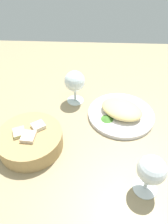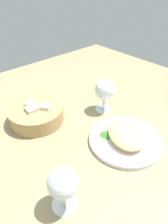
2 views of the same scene
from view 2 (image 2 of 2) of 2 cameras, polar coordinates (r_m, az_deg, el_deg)
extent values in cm
cube|color=#9B8864|center=(71.42, 3.32, -6.69)|extent=(140.00, 140.00, 2.00)
cylinder|color=silver|center=(68.64, 11.62, -7.76)|extent=(24.07, 24.07, 1.40)
ellipsoid|color=#E5CA7D|center=(66.93, 11.89, -6.18)|extent=(18.94, 17.73, 3.70)
cone|color=#46842F|center=(67.85, 6.40, -6.16)|extent=(4.42, 4.42, 1.32)
cylinder|color=tan|center=(76.60, -13.35, -0.63)|extent=(19.95, 19.95, 5.71)
cube|color=beige|center=(77.55, -14.67, 1.48)|extent=(4.81, 5.00, 3.90)
cube|color=beige|center=(74.67, -14.41, -0.10)|extent=(4.15, 4.56, 4.32)
cube|color=beige|center=(74.65, -10.83, 0.81)|extent=(5.06, 4.98, 3.78)
cylinder|color=silver|center=(82.09, 5.54, 0.85)|extent=(6.60, 6.60, 0.60)
cylinder|color=silver|center=(80.55, 5.65, 2.44)|extent=(1.00, 1.00, 4.87)
sphere|color=silver|center=(77.24, 5.93, 6.36)|extent=(7.80, 7.80, 7.80)
cylinder|color=silver|center=(54.23, -5.44, -24.54)|extent=(6.45, 6.45, 0.60)
cylinder|color=silver|center=(51.99, -5.61, -23.13)|extent=(1.00, 1.00, 4.60)
sphere|color=silver|center=(47.03, -6.05, -19.44)|extent=(7.22, 7.22, 7.22)
camera|label=1|loc=(0.40, -70.18, 20.96)|focal=32.77mm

